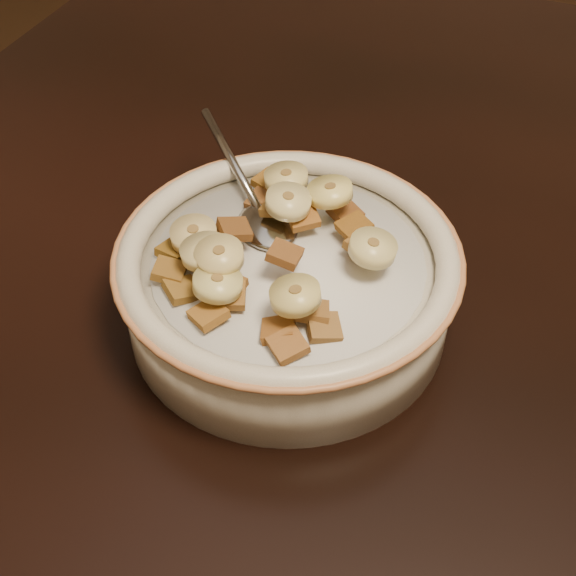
% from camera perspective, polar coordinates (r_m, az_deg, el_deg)
% --- Properties ---
extents(cereal_bowl, '(0.22, 0.22, 0.05)m').
position_cam_1_polar(cereal_bowl, '(0.55, 0.00, -0.25)').
color(cereal_bowl, silver).
rests_on(cereal_bowl, table).
extents(milk, '(0.18, 0.18, 0.00)m').
position_cam_1_polar(milk, '(0.54, 0.00, 1.78)').
color(milk, silver).
rests_on(milk, cereal_bowl).
extents(spoon, '(0.07, 0.07, 0.01)m').
position_cam_1_polar(spoon, '(0.56, -1.47, 4.40)').
color(spoon, '#959595').
rests_on(spoon, cereal_bowl).
extents(cereal_square_0, '(0.03, 0.03, 0.01)m').
position_cam_1_polar(cereal_square_0, '(0.49, 1.76, -1.64)').
color(cereal_square_0, brown).
rests_on(cereal_square_0, milk).
extents(cereal_square_1, '(0.02, 0.02, 0.01)m').
position_cam_1_polar(cereal_square_1, '(0.58, -1.82, 6.19)').
color(cereal_square_1, brown).
rests_on(cereal_square_1, milk).
extents(cereal_square_2, '(0.02, 0.02, 0.01)m').
position_cam_1_polar(cereal_square_2, '(0.51, -4.36, 0.08)').
color(cereal_square_2, brown).
rests_on(cereal_square_2, milk).
extents(cereal_square_3, '(0.03, 0.03, 0.01)m').
position_cam_1_polar(cereal_square_3, '(0.49, -5.68, -1.87)').
color(cereal_square_3, '#955C24').
rests_on(cereal_square_3, milk).
extents(cereal_square_4, '(0.02, 0.02, 0.01)m').
position_cam_1_polar(cereal_square_4, '(0.54, -8.01, 2.68)').
color(cereal_square_4, brown).
rests_on(cereal_square_4, milk).
extents(cereal_square_5, '(0.03, 0.03, 0.01)m').
position_cam_1_polar(cereal_square_5, '(0.49, -0.70, -2.96)').
color(cereal_square_5, brown).
rests_on(cereal_square_5, milk).
extents(cereal_square_6, '(0.03, 0.03, 0.01)m').
position_cam_1_polar(cereal_square_6, '(0.52, -5.75, 2.07)').
color(cereal_square_6, brown).
rests_on(cereal_square_6, milk).
extents(cereal_square_7, '(0.02, 0.02, 0.01)m').
position_cam_1_polar(cereal_square_7, '(0.54, -5.50, 3.77)').
color(cereal_square_7, brown).
rests_on(cereal_square_7, milk).
extents(cereal_square_8, '(0.03, 0.03, 0.01)m').
position_cam_1_polar(cereal_square_8, '(0.53, 5.38, 2.96)').
color(cereal_square_8, brown).
rests_on(cereal_square_8, milk).
extents(cereal_square_9, '(0.03, 0.03, 0.01)m').
position_cam_1_polar(cereal_square_9, '(0.55, 1.06, 5.13)').
color(cereal_square_9, brown).
rests_on(cereal_square_9, milk).
extents(cereal_square_10, '(0.02, 0.02, 0.01)m').
position_cam_1_polar(cereal_square_10, '(0.53, -5.94, 2.10)').
color(cereal_square_10, brown).
rests_on(cereal_square_10, milk).
extents(cereal_square_11, '(0.02, 0.02, 0.01)m').
position_cam_1_polar(cereal_square_11, '(0.59, -1.31, 7.54)').
color(cereal_square_11, olive).
rests_on(cereal_square_11, milk).
extents(cereal_square_12, '(0.03, 0.03, 0.01)m').
position_cam_1_polar(cereal_square_12, '(0.50, -4.19, -0.51)').
color(cereal_square_12, olive).
rests_on(cereal_square_12, milk).
extents(cereal_square_13, '(0.03, 0.03, 0.01)m').
position_cam_1_polar(cereal_square_13, '(0.47, -0.00, -4.08)').
color(cereal_square_13, '#965D31').
rests_on(cereal_square_13, milk).
extents(cereal_square_14, '(0.03, 0.03, 0.01)m').
position_cam_1_polar(cereal_square_14, '(0.49, 2.57, -2.80)').
color(cereal_square_14, brown).
rests_on(cereal_square_14, milk).
extents(cereal_square_15, '(0.02, 0.02, 0.01)m').
position_cam_1_polar(cereal_square_15, '(0.51, -0.23, 2.41)').
color(cereal_square_15, brown).
rests_on(cereal_square_15, milk).
extents(cereal_square_16, '(0.03, 0.02, 0.01)m').
position_cam_1_polar(cereal_square_16, '(0.52, -8.44, 1.21)').
color(cereal_square_16, brown).
rests_on(cereal_square_16, milk).
extents(cereal_square_17, '(0.02, 0.02, 0.01)m').
position_cam_1_polar(cereal_square_17, '(0.55, -0.74, 5.81)').
color(cereal_square_17, brown).
rests_on(cereal_square_17, milk).
extents(cereal_square_18, '(0.03, 0.03, 0.01)m').
position_cam_1_polar(cereal_square_18, '(0.57, 4.10, 5.37)').
color(cereal_square_18, '#623211').
rests_on(cereal_square_18, milk).
extents(cereal_square_19, '(0.03, 0.03, 0.01)m').
position_cam_1_polar(cereal_square_19, '(0.51, -7.54, -0.13)').
color(cereal_square_19, brown).
rests_on(cereal_square_19, milk).
extents(cereal_square_20, '(0.03, 0.03, 0.01)m').
position_cam_1_polar(cereal_square_20, '(0.54, -3.82, 4.20)').
color(cereal_square_20, brown).
rests_on(cereal_square_20, milk).
extents(cereal_square_21, '(0.03, 0.03, 0.01)m').
position_cam_1_polar(cereal_square_21, '(0.54, 4.74, 4.36)').
color(cereal_square_21, brown).
rests_on(cereal_square_21, milk).
extents(banana_slice_0, '(0.04, 0.04, 0.02)m').
position_cam_1_polar(banana_slice_0, '(0.50, -5.02, 0.31)').
color(banana_slice_0, '#D7CB7F').
rests_on(banana_slice_0, milk).
extents(banana_slice_1, '(0.03, 0.03, 0.01)m').
position_cam_1_polar(banana_slice_1, '(0.51, 6.06, 2.85)').
color(banana_slice_1, beige).
rests_on(banana_slice_1, milk).
extents(banana_slice_2, '(0.04, 0.04, 0.02)m').
position_cam_1_polar(banana_slice_2, '(0.55, 3.01, 6.85)').
color(banana_slice_2, '#FFE984').
rests_on(banana_slice_2, milk).
extents(banana_slice_3, '(0.04, 0.04, 0.01)m').
position_cam_1_polar(banana_slice_3, '(0.53, -6.73, 3.80)').
color(banana_slice_3, '#C7B77E').
rests_on(banana_slice_3, milk).
extents(banana_slice_4, '(0.04, 0.04, 0.01)m').
position_cam_1_polar(banana_slice_4, '(0.50, -4.90, 2.29)').
color(banana_slice_4, '#D3BE7C').
rests_on(banana_slice_4, milk).
extents(banana_slice_5, '(0.04, 0.04, 0.01)m').
position_cam_1_polar(banana_slice_5, '(0.57, -0.13, 7.82)').
color(banana_slice_5, '#F3E37F').
rests_on(banana_slice_5, milk).
extents(banana_slice_6, '(0.04, 0.04, 0.01)m').
position_cam_1_polar(banana_slice_6, '(0.54, 0.02, 6.17)').
color(banana_slice_6, '#F6EB95').
rests_on(banana_slice_6, milk).
extents(banana_slice_7, '(0.03, 0.03, 0.01)m').
position_cam_1_polar(banana_slice_7, '(0.51, -5.97, 2.62)').
color(banana_slice_7, '#FFE2A7').
rests_on(banana_slice_7, milk).
extents(banana_slice_8, '(0.04, 0.04, 0.01)m').
position_cam_1_polar(banana_slice_8, '(0.48, 0.52, -0.53)').
color(banana_slice_8, '#E5D67E').
rests_on(banana_slice_8, milk).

